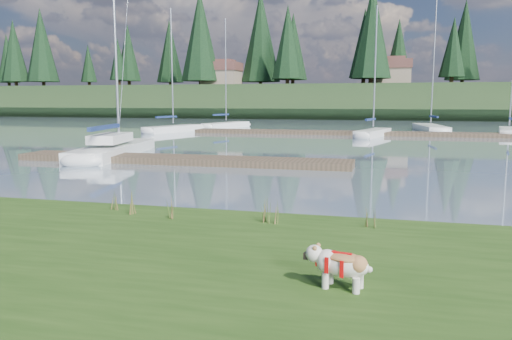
# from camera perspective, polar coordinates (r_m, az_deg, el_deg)

# --- Properties ---
(ground) EXTENTS (200.00, 200.00, 0.00)m
(ground) POSITION_cam_1_polar(r_m,az_deg,el_deg) (42.86, 7.39, 4.07)
(ground) COLOR #7D90A5
(ground) RESTS_ON ground
(bank) EXTENTS (60.00, 9.00, 0.35)m
(bank) POSITION_cam_1_polar(r_m,az_deg,el_deg) (8.71, -23.59, -11.00)
(bank) COLOR #2B4A16
(bank) RESTS_ON ground
(ridge) EXTENTS (200.00, 20.00, 5.00)m
(ridge) POSITION_cam_1_polar(r_m,az_deg,el_deg) (85.60, 10.98, 7.61)
(ridge) COLOR #1F3319
(ridge) RESTS_ON ground
(bulldog) EXTENTS (0.95, 0.49, 0.56)m
(bulldog) POSITION_cam_1_polar(r_m,az_deg,el_deg) (7.03, 9.69, -10.47)
(bulldog) COLOR silver
(bulldog) RESTS_ON bank
(sailboat_main) EXTENTS (3.74, 10.05, 14.08)m
(sailboat_main) POSITION_cam_1_polar(r_m,az_deg,el_deg) (28.00, -15.40, 2.63)
(sailboat_main) COLOR white
(sailboat_main) RESTS_ON ground
(dock_near) EXTENTS (16.00, 2.00, 0.30)m
(dock_near) POSITION_cam_1_polar(r_m,az_deg,el_deg) (23.49, -8.77, 1.18)
(dock_near) COLOR #4C3D2C
(dock_near) RESTS_ON ground
(dock_far) EXTENTS (26.00, 2.20, 0.30)m
(dock_far) POSITION_cam_1_polar(r_m,az_deg,el_deg) (42.65, 10.07, 4.20)
(dock_far) COLOR #4C3D2C
(dock_far) RESTS_ON ground
(sailboat_bg_0) EXTENTS (3.72, 7.68, 11.04)m
(sailboat_bg_0) POSITION_cam_1_polar(r_m,az_deg,el_deg) (46.70, -8.88, 4.76)
(sailboat_bg_0) COLOR white
(sailboat_bg_0) RESTS_ON ground
(sailboat_bg_1) EXTENTS (3.69, 7.58, 11.23)m
(sailboat_bg_1) POSITION_cam_1_polar(r_m,az_deg,el_deg) (52.80, -3.02, 5.22)
(sailboat_bg_1) COLOR white
(sailboat_bg_1) RESTS_ON ground
(sailboat_bg_2) EXTENTS (3.04, 6.84, 10.25)m
(sailboat_bg_2) POSITION_cam_1_polar(r_m,az_deg,el_deg) (41.41, 13.46, 4.24)
(sailboat_bg_2) COLOR white
(sailboat_bg_2) RESTS_ON ground
(sailboat_bg_3) EXTENTS (2.91, 9.45, 13.51)m
(sailboat_bg_3) POSITION_cam_1_polar(r_m,az_deg,el_deg) (50.30, 19.13, 4.64)
(sailboat_bg_3) COLOR white
(sailboat_bg_3) RESTS_ON ground
(sailboat_bg_4) EXTENTS (2.76, 7.37, 10.74)m
(sailboat_bg_4) POSITION_cam_1_polar(r_m,az_deg,el_deg) (47.25, 26.92, 4.03)
(sailboat_bg_4) COLOR white
(sailboat_bg_4) RESTS_ON ground
(weed_0) EXTENTS (0.17, 0.14, 0.55)m
(weed_0) POSITION_cam_1_polar(r_m,az_deg,el_deg) (11.62, -14.16, -3.82)
(weed_0) COLOR #475B23
(weed_0) RESTS_ON bank
(weed_1) EXTENTS (0.17, 0.14, 0.55)m
(weed_1) POSITION_cam_1_polar(r_m,az_deg,el_deg) (11.02, -9.53, -4.31)
(weed_1) COLOR #475B23
(weed_1) RESTS_ON bank
(weed_2) EXTENTS (0.17, 0.14, 0.57)m
(weed_2) POSITION_cam_1_polar(r_m,az_deg,el_deg) (10.57, 0.85, -4.69)
(weed_2) COLOR #475B23
(weed_2) RESTS_ON bank
(weed_3) EXTENTS (0.17, 0.14, 0.56)m
(weed_3) POSITION_cam_1_polar(r_m,az_deg,el_deg) (12.18, -15.77, -3.31)
(weed_3) COLOR #475B23
(weed_3) RESTS_ON bank
(weed_4) EXTENTS (0.17, 0.14, 0.51)m
(weed_4) POSITION_cam_1_polar(r_m,az_deg,el_deg) (10.43, 2.03, -4.99)
(weed_4) COLOR #475B23
(weed_4) RESTS_ON bank
(weed_5) EXTENTS (0.17, 0.14, 0.56)m
(weed_5) POSITION_cam_1_polar(r_m,az_deg,el_deg) (10.41, 12.93, -5.12)
(weed_5) COLOR #475B23
(weed_5) RESTS_ON bank
(mud_lip) EXTENTS (60.00, 0.50, 0.14)m
(mud_lip) POSITION_cam_1_polar(r_m,az_deg,el_deg) (12.35, -10.93, -5.44)
(mud_lip) COLOR #33281C
(mud_lip) RESTS_ON ground
(conifer_0) EXTENTS (5.72, 5.72, 14.15)m
(conifer_0) POSITION_cam_1_polar(r_m,az_deg,el_deg) (100.14, -23.31, 12.97)
(conifer_0) COLOR #382619
(conifer_0) RESTS_ON ridge
(conifer_1) EXTENTS (4.40, 4.40, 11.30)m
(conifer_1) POSITION_cam_1_polar(r_m,az_deg,el_deg) (95.26, -14.39, 12.83)
(conifer_1) COLOR #382619
(conifer_1) RESTS_ON ridge
(conifer_2) EXTENTS (6.60, 6.60, 16.05)m
(conifer_2) POSITION_cam_1_polar(r_m,az_deg,el_deg) (86.57, -6.39, 15.04)
(conifer_2) COLOR #382619
(conifer_2) RESTS_ON ridge
(conifer_3) EXTENTS (4.84, 4.84, 12.25)m
(conifer_3) POSITION_cam_1_polar(r_m,az_deg,el_deg) (86.25, 4.26, 13.89)
(conifer_3) COLOR #382619
(conifer_3) RESTS_ON ridge
(conifer_4) EXTENTS (6.16, 6.16, 15.10)m
(conifer_4) POSITION_cam_1_polar(r_m,az_deg,el_deg) (79.13, 13.12, 15.22)
(conifer_4) COLOR #382619
(conifer_4) RESTS_ON ridge
(conifer_5) EXTENTS (3.96, 3.96, 10.35)m
(conifer_5) POSITION_cam_1_polar(r_m,az_deg,el_deg) (83.40, 21.62, 12.93)
(conifer_5) COLOR #382619
(conifer_5) RESTS_ON ridge
(house_0) EXTENTS (6.30, 5.30, 4.65)m
(house_0) POSITION_cam_1_polar(r_m,az_deg,el_deg) (86.92, -3.96, 10.92)
(house_0) COLOR gray
(house_0) RESTS_ON ridge
(house_1) EXTENTS (6.30, 5.30, 4.65)m
(house_1) POSITION_cam_1_polar(r_m,az_deg,el_deg) (83.56, 15.17, 10.78)
(house_1) COLOR gray
(house_1) RESTS_ON ridge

